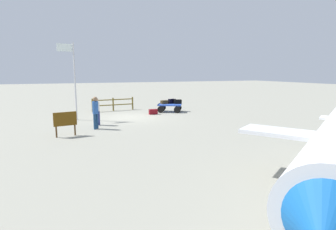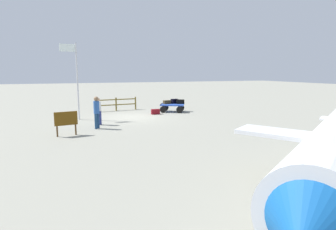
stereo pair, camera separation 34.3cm
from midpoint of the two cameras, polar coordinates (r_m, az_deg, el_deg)
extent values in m
plane|color=gray|center=(19.61, -8.41, -0.50)|extent=(120.00, 120.00, 0.00)
cube|color=blue|center=(22.01, -0.08, 2.13)|extent=(2.16, 1.89, 0.10)
cube|color=blue|center=(22.12, -2.31, 2.15)|extent=(0.59, 1.01, 0.10)
cylinder|color=black|center=(21.54, -1.96, 1.14)|extent=(0.52, 0.35, 0.52)
cylinder|color=black|center=(22.72, -1.52, 1.55)|extent=(0.52, 0.35, 0.52)
cylinder|color=black|center=(21.39, 1.45, 1.09)|extent=(0.52, 0.35, 0.52)
cylinder|color=black|center=(22.58, 1.71, 1.50)|extent=(0.52, 0.35, 0.52)
cube|color=#3A2D16|center=(22.20, -1.20, 2.67)|extent=(0.63, 0.42, 0.27)
cube|color=black|center=(22.45, 0.37, 2.85)|extent=(0.61, 0.43, 0.36)
cube|color=black|center=(22.25, 1.56, 2.75)|extent=(0.67, 0.48, 0.33)
cube|color=maroon|center=(20.85, -3.53, 0.66)|extent=(0.64, 0.34, 0.38)
cylinder|color=navy|center=(16.10, -14.94, -1.22)|extent=(0.14, 0.14, 0.86)
cylinder|color=navy|center=(15.95, -15.39, -1.34)|extent=(0.14, 0.14, 0.86)
cylinder|color=#2956A3|center=(15.91, -15.27, 1.48)|extent=(0.45, 0.45, 0.69)
sphere|color=#8B6849|center=(15.86, -15.34, 3.18)|extent=(0.26, 0.26, 0.26)
cylinder|color=navy|center=(17.18, -14.56, -0.60)|extent=(0.14, 0.14, 0.85)
cylinder|color=navy|center=(17.17, -15.22, -0.64)|extent=(0.14, 0.14, 0.85)
cylinder|color=silver|center=(17.08, -14.99, 1.70)|extent=(0.34, 0.34, 0.55)
sphere|color=tan|center=(17.03, -15.04, 3.01)|extent=(0.23, 0.23, 0.23)
cylinder|color=black|center=(9.91, 26.13, -9.44)|extent=(0.42, 0.32, 0.44)
cylinder|color=silver|center=(19.21, -19.01, 6.42)|extent=(0.10, 0.10, 5.01)
cube|color=white|center=(19.24, -20.94, 12.79)|extent=(0.94, 0.15, 0.48)
cylinder|color=#4C3319|center=(14.79, -19.16, -2.94)|extent=(0.08, 0.08, 0.54)
cylinder|color=#4C3319|center=(14.64, -22.54, -3.26)|extent=(0.08, 0.08, 0.54)
cube|color=#5B3A0D|center=(14.60, -20.97, -0.76)|extent=(1.10, 0.25, 0.68)
cylinder|color=brown|center=(23.61, -7.69, 2.42)|extent=(0.12, 0.12, 1.07)
cylinder|color=brown|center=(23.11, -11.59, 2.17)|extent=(0.12, 0.12, 1.07)
cylinder|color=brown|center=(22.72, -15.65, 1.91)|extent=(0.12, 0.12, 1.07)
cube|color=brown|center=(23.07, -11.62, 3.09)|extent=(3.33, 0.38, 0.08)
cube|color=brown|center=(23.12, -11.59, 2.04)|extent=(3.33, 0.38, 0.08)
camera|label=1|loc=(0.17, -90.71, -0.11)|focal=29.73mm
camera|label=2|loc=(0.17, 89.29, 0.11)|focal=29.73mm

